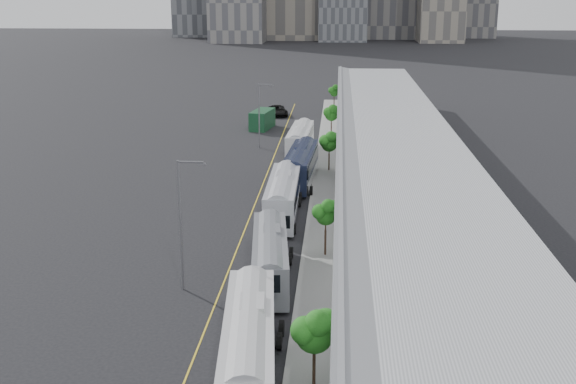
# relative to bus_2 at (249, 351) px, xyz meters

# --- Properties ---
(sidewalk) EXTENTS (10.00, 170.00, 0.12)m
(sidewalk) POSITION_rel_bus_2_xyz_m (6.90, 21.02, -1.66)
(sidewalk) COLOR gray
(sidewalk) RESTS_ON ground
(lane_line) EXTENTS (0.12, 160.00, 0.02)m
(lane_line) POSITION_rel_bus_2_xyz_m (-3.60, 21.02, -1.71)
(lane_line) COLOR gold
(lane_line) RESTS_ON ground
(depot) EXTENTS (12.45, 160.40, 7.20)m
(depot) POSITION_rel_bus_2_xyz_m (10.89, 21.02, 1.80)
(depot) COLOR gray
(depot) RESTS_ON ground
(bus_2) EXTENTS (4.07, 14.11, 4.07)m
(bus_2) POSITION_rel_bus_2_xyz_m (0.00, 0.00, 0.00)
(bus_2) COLOR #BCBCBE
(bus_2) RESTS_ON ground
(bus_3) EXTENTS (3.79, 12.89, 3.71)m
(bus_3) POSITION_rel_bus_2_xyz_m (-0.17, 14.18, -0.15)
(bus_3) COLOR slate
(bus_3) RESTS_ON ground
(bus_4) EXTENTS (3.05, 13.78, 4.02)m
(bus_4) POSITION_rel_bus_2_xyz_m (-0.41, 29.94, -0.02)
(bus_4) COLOR #B3B4BD
(bus_4) RESTS_ON ground
(bus_5) EXTENTS (3.56, 13.89, 4.02)m
(bus_5) POSITION_rel_bus_2_xyz_m (0.62, 42.59, -0.02)
(bus_5) COLOR #171D34
(bus_5) RESTS_ON ground
(bus_6) EXTENTS (3.17, 13.07, 3.79)m
(bus_6) POSITION_rel_bus_2_xyz_m (-0.25, 57.27, -0.12)
(bus_6) COLOR white
(bus_6) RESTS_ON ground
(tree_1) EXTENTS (2.11, 2.11, 4.57)m
(tree_1) POSITION_rel_bus_2_xyz_m (3.65, -0.64, 1.77)
(tree_1) COLOR black
(tree_1) RESTS_ON ground
(tree_2) EXTENTS (1.69, 1.69, 4.62)m
(tree_2) POSITION_rel_bus_2_xyz_m (3.86, 19.74, 2.01)
(tree_2) COLOR black
(tree_2) RESTS_ON ground
(tree_3) EXTENTS (1.98, 1.98, 4.67)m
(tree_3) POSITION_rel_bus_2_xyz_m (3.71, 48.60, 1.93)
(tree_3) COLOR black
(tree_3) RESTS_ON ground
(tree_4) EXTENTS (1.97, 1.97, 4.50)m
(tree_4) POSITION_rel_bus_2_xyz_m (3.71, 70.31, 1.77)
(tree_4) COLOR black
(tree_4) RESTS_ON ground
(tree_5) EXTENTS (1.54, 1.54, 4.61)m
(tree_5) POSITION_rel_bus_2_xyz_m (3.93, 91.57, 2.06)
(tree_5) COLOR black
(tree_5) RESTS_ON ground
(street_lamp_near) EXTENTS (2.04, 0.22, 9.69)m
(street_lamp_near) POSITION_rel_bus_2_xyz_m (-6.21, 12.15, 3.83)
(street_lamp_near) COLOR #59595E
(street_lamp_near) RESTS_ON ground
(street_lamp_far) EXTENTS (2.04, 0.22, 8.87)m
(street_lamp_far) POSITION_rel_bus_2_xyz_m (-5.87, 60.95, 3.41)
(street_lamp_far) COLOR #59595E
(street_lamp_far) RESTS_ON ground
(shipping_container) EXTENTS (3.64, 6.81, 2.91)m
(shipping_container) POSITION_rel_bus_2_xyz_m (-7.17, 75.25, -0.26)
(shipping_container) COLOR #11381F
(shipping_container) RESTS_ON ground
(suv) EXTENTS (4.22, 6.80, 1.76)m
(suv) POSITION_rel_bus_2_xyz_m (-5.75, 87.51, -0.84)
(suv) COLOR black
(suv) RESTS_ON ground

